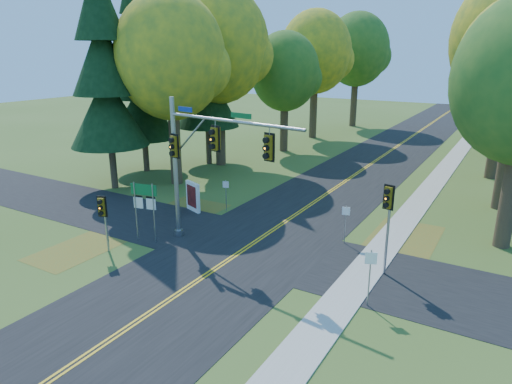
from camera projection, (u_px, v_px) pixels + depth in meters
The scene contains 27 objects.
ground at pixel (230, 259), 22.68m from camera, with size 160.00×160.00×0.00m, color #3E591F.
road_main at pixel (230, 259), 22.68m from camera, with size 8.00×160.00×0.02m, color black.
road_cross at pixel (251, 245), 24.32m from camera, with size 60.00×6.00×0.02m, color black.
centerline_left at pixel (228, 258), 22.72m from camera, with size 0.10×160.00×0.01m, color gold.
centerline_right at pixel (232, 259), 22.63m from camera, with size 0.10×160.00×0.01m, color gold.
sidewalk_east at pixel (349, 291), 19.65m from camera, with size 1.60×160.00×0.06m, color #9E998E.
leaf_patch_w_near at pixel (180, 213), 29.13m from camera, with size 4.00×6.00×0.00m, color brown.
leaf_patch_e at pixel (398, 245), 24.30m from camera, with size 3.50×8.00×0.00m, color brown.
leaf_patch_w_far at pixel (79, 249), 23.87m from camera, with size 3.00×5.00×0.00m, color brown.
tree_w_a at pixel (172, 57), 33.01m from camera, with size 8.00×8.00×14.15m.
tree_w_b at pixel (220, 46), 38.72m from camera, with size 8.60×8.60×15.38m.
tree_w_c at pixel (286, 72), 45.09m from camera, with size 6.80×6.80×11.91m.
tree_e_c at pixel (512, 41), 34.20m from camera, with size 8.80×8.80×15.79m.
tree_w_d at pixel (316, 52), 52.00m from camera, with size 8.20×8.20×14.56m.
tree_e_d at pixel (505, 70), 42.76m from camera, with size 7.00×7.00×12.32m.
tree_w_e at pixel (358, 50), 60.29m from camera, with size 8.40×8.40×14.97m.
pine_a at pixel (103, 62), 31.96m from camera, with size 5.60×5.60×19.48m.
pine_b at pixel (140, 74), 37.10m from camera, with size 5.60×5.60×17.31m.
pine_c at pixel (206, 54), 39.30m from camera, with size 5.60×5.60×20.56m.
traffic_mast at pixel (201, 155), 22.90m from camera, with size 8.39×1.54×7.68m.
east_signal_pole at pixel (388, 208), 20.10m from camera, with size 0.50×0.59×4.37m.
ped_signal_pole at pixel (103, 211), 22.75m from camera, with size 0.46×0.55×3.06m.
route_sign_cluster at pixel (144, 200), 24.23m from camera, with size 1.51×0.37×3.30m.
info_kiosk at pixel (193, 197), 29.27m from camera, with size 1.37×0.69×1.94m.
reg_sign_e_north at pixel (346, 218), 24.14m from camera, with size 0.40×0.15×2.14m.
reg_sign_e_south at pixel (370, 268), 18.05m from camera, with size 0.44×0.22×2.46m.
reg_sign_w at pixel (226, 190), 29.12m from camera, with size 0.39×0.15×2.07m.
Camera 1 is at (11.66, -17.13, 9.90)m, focal length 32.00 mm.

